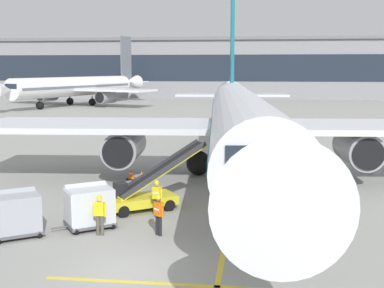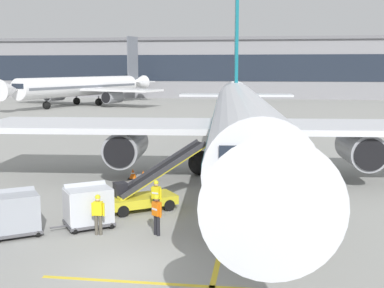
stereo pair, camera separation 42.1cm
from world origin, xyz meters
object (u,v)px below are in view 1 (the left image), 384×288
baggage_cart_second (15,213)px  safety_cone_engine_keepout (142,176)px  parked_airplane (240,120)px  ground_crew_marshaller (83,202)px  baggage_cart_lead (89,205)px  safety_cone_wingtip (131,174)px  distant_airplane (78,87)px  safety_cone_nose_mark (143,179)px  belt_loader (145,192)px  ground_crew_by_carts (159,212)px  ground_crew_by_loader (157,196)px  ground_crew_wingwalker (100,212)px

baggage_cart_second → safety_cone_engine_keepout: 11.30m
parked_airplane → safety_cone_engine_keepout: (-6.02, -1.45, -3.46)m
ground_crew_marshaller → safety_cone_engine_keepout: (0.67, 8.92, -0.69)m
parked_airplane → baggage_cart_lead: 12.82m
safety_cone_wingtip → distant_airplane: 65.21m
baggage_cart_lead → ground_crew_marshaller: (-0.45, 0.48, -0.00)m
baggage_cart_lead → safety_cone_nose_mark: 8.67m
belt_loader → ground_crew_by_carts: 4.01m
belt_loader → ground_crew_marshaller: 3.48m
baggage_cart_lead → baggage_cart_second: same height
safety_cone_nose_mark → baggage_cart_second: bearing=-107.5°
baggage_cart_lead → parked_airplane: bearing=60.1°
parked_airplane → safety_cone_nose_mark: (-5.75, -2.22, -3.46)m
parked_airplane → safety_cone_wingtip: bearing=-170.4°
baggage_cart_second → safety_cone_nose_mark: bearing=72.5°
parked_airplane → ground_crew_marshaller: parked_airplane is taller
belt_loader → distant_airplane: distant_airplane is taller
belt_loader → ground_crew_by_loader: belt_loader is taller
belt_loader → baggage_cart_lead: (-1.86, -3.09, 0.10)m
parked_airplane → ground_crew_by_carts: (-3.01, -11.53, -2.77)m
belt_loader → safety_cone_nose_mark: bearing=103.8°
ground_crew_wingwalker → ground_crew_by_carts: bearing=6.8°
safety_cone_nose_mark → distant_airplane: bearing=113.0°
parked_airplane → safety_cone_wingtip: (-6.76, -1.14, -3.44)m
ground_crew_marshaller → belt_loader: bearing=48.5°
ground_crew_marshaller → safety_cone_nose_mark: (0.94, 8.15, -0.69)m
baggage_cart_lead → belt_loader: bearing=59.0°
belt_loader → baggage_cart_lead: bearing=-121.0°
belt_loader → baggage_cart_second: 6.46m
baggage_cart_second → ground_crew_wingwalker: baggage_cart_second is taller
ground_crew_wingwalker → parked_airplane: bearing=65.2°
ground_crew_by_carts → distant_airplane: (-28.76, 70.53, 2.49)m
parked_airplane → ground_crew_by_carts: bearing=-104.6°
safety_cone_engine_keepout → safety_cone_wingtip: 0.80m
ground_crew_marshaller → ground_crew_by_carts: bearing=-17.5°
safety_cone_nose_mark → distant_airplane: (-26.01, 61.22, 3.18)m
ground_crew_by_loader → ground_crew_marshaller: 3.45m
ground_crew_by_loader → baggage_cart_second: bearing=-146.7°
ground_crew_by_carts → ground_crew_wingwalker: size_ratio=1.00×
ground_crew_by_carts → belt_loader: bearing=110.2°
baggage_cart_second → ground_crew_by_loader: size_ratio=1.54×
ground_crew_wingwalker → safety_cone_nose_mark: size_ratio=2.75×
parked_airplane → ground_crew_wingwalker: (-5.46, -11.82, -2.77)m
belt_loader → ground_crew_by_loader: size_ratio=2.85×
ground_crew_by_loader → ground_crew_by_carts: 2.75m
parked_airplane → ground_crew_marshaller: 12.65m
parked_airplane → ground_crew_marshaller: (-6.70, -10.37, -2.77)m
baggage_cart_lead → safety_cone_nose_mark: bearing=86.7°
parked_airplane → ground_crew_wingwalker: parked_airplane is taller
baggage_cart_lead → ground_crew_wingwalker: size_ratio=1.54×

